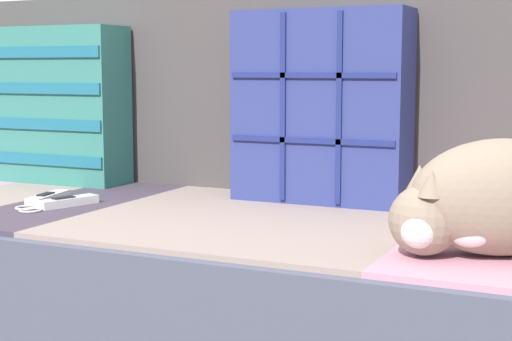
% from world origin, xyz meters
% --- Properties ---
extents(couch, '(2.13, 0.81, 0.41)m').
position_xyz_m(couch, '(0.00, 0.14, 0.20)').
color(couch, '#3D3838').
rests_on(couch, ground_plane).
extents(sofa_backrest, '(2.09, 0.14, 0.49)m').
position_xyz_m(sofa_backrest, '(0.00, 0.48, 0.65)').
color(sofa_backrest, '#474242').
rests_on(sofa_backrest, couch).
extents(throw_pillow_quilted, '(0.39, 0.14, 0.43)m').
position_xyz_m(throw_pillow_quilted, '(0.28, 0.33, 0.63)').
color(throw_pillow_quilted, navy).
rests_on(throw_pillow_quilted, couch).
extents(throw_pillow_striped, '(0.44, 0.14, 0.41)m').
position_xyz_m(throw_pillow_striped, '(-0.49, 0.33, 0.61)').
color(throw_pillow_striped, '#337A70').
rests_on(throw_pillow_striped, couch).
extents(sleeping_cat, '(0.35, 0.31, 0.19)m').
position_xyz_m(sleeping_cat, '(0.71, -0.04, 0.50)').
color(sleeping_cat, gray).
rests_on(sleeping_cat, couch).
extents(game_remote_near, '(0.08, 0.19, 0.02)m').
position_xyz_m(game_remote_near, '(-0.27, 0.06, 0.42)').
color(game_remote_near, white).
rests_on(game_remote_near, couch).
extents(game_remote_far, '(0.10, 0.19, 0.02)m').
position_xyz_m(game_remote_far, '(-0.20, 0.03, 0.42)').
color(game_remote_far, white).
rests_on(game_remote_far, couch).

